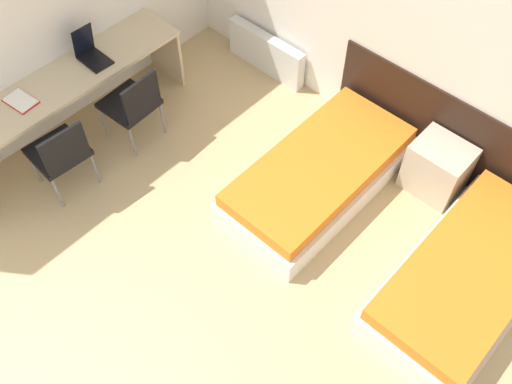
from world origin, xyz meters
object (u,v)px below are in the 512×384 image
Objects in this scene: bed_near_door at (468,277)px; chair_near_laptop at (133,103)px; bed_near_window at (319,175)px; nightstand at (437,168)px; chair_near_notebook at (60,152)px; laptop at (91,53)px.

bed_near_door is 3.42m from chair_near_laptop.
chair_near_laptop reaches higher than bed_near_window.
bed_near_window is 1.10m from nightstand.
nightstand is 0.64× the size of chair_near_notebook.
bed_near_door is 2.26× the size of chair_near_laptop.
bed_near_window is at bearing 45.61° from chair_near_notebook.
laptop is (-0.53, -0.01, 0.31)m from chair_near_laptop.
laptop is at bearing -154.03° from nightstand.
chair_near_laptop is at bearing 93.50° from chair_near_notebook.
chair_near_notebook is at bearing -137.38° from nightstand.
bed_near_door is at bearing -43.71° from nightstand.
bed_near_window is 2.37m from chair_near_notebook.
chair_near_notebook is at bearing -56.59° from laptop.
bed_near_window is at bearing 180.00° from bed_near_door.
bed_near_window is 2.26× the size of chair_near_laptop.
chair_near_notebook reaches higher than bed_near_door.
chair_near_laptop is (-3.32, -0.73, 0.30)m from bed_near_door.
nightstand is at bearing 27.15° from laptop.
chair_near_laptop and chair_near_notebook have the same top height.
bed_near_window is 1.00× the size of bed_near_door.
bed_near_door is at bearing 9.17° from chair_near_laptop.
laptop is (-3.06, -1.49, 0.53)m from nightstand.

